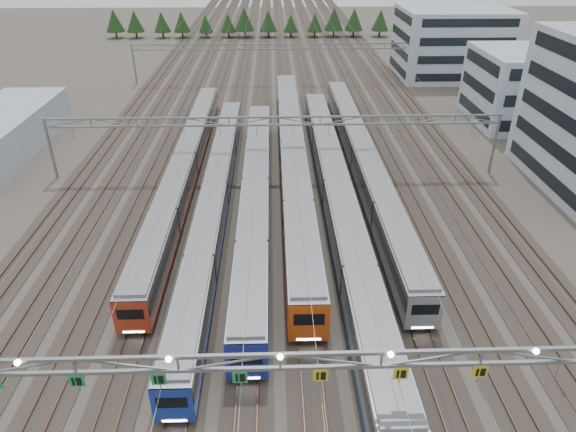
{
  "coord_description": "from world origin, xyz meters",
  "views": [
    {
      "loc": [
        -0.19,
        -20.58,
        28.12
      ],
      "look_at": [
        1.12,
        22.96,
        3.5
      ],
      "focal_mm": 32.0,
      "sensor_mm": 36.0,
      "label": 1
    }
  ],
  "objects_px": {
    "train_d": "(292,154)",
    "gantry_far": "(273,51)",
    "depot_bldg_north": "(452,43)",
    "gantry_near": "(279,366)",
    "train_c": "(256,192)",
    "train_b": "(216,194)",
    "gantry_mid": "(275,128)",
    "depot_bldg_mid": "(521,87)",
    "train_f": "(363,158)",
    "train_a": "(186,164)",
    "train_e": "(337,194)"
  },
  "relations": [
    {
      "from": "train_d",
      "to": "gantry_far",
      "type": "relative_size",
      "value": 1.17
    },
    {
      "from": "depot_bldg_north",
      "to": "gantry_near",
      "type": "bearing_deg",
      "value": -112.69
    },
    {
      "from": "gantry_far",
      "to": "train_c",
      "type": "bearing_deg",
      "value": -92.38
    },
    {
      "from": "train_b",
      "to": "gantry_near",
      "type": "height_order",
      "value": "gantry_near"
    },
    {
      "from": "gantry_mid",
      "to": "depot_bldg_mid",
      "type": "bearing_deg",
      "value": 26.67
    },
    {
      "from": "train_c",
      "to": "train_d",
      "type": "relative_size",
      "value": 0.79
    },
    {
      "from": "train_b",
      "to": "train_f",
      "type": "distance_m",
      "value": 20.3
    },
    {
      "from": "train_d",
      "to": "train_a",
      "type": "bearing_deg",
      "value": -169.22
    },
    {
      "from": "train_c",
      "to": "gantry_far",
      "type": "bearing_deg",
      "value": 87.62
    },
    {
      "from": "train_f",
      "to": "train_c",
      "type": "bearing_deg",
      "value": -145.05
    },
    {
      "from": "train_f",
      "to": "depot_bldg_mid",
      "type": "bearing_deg",
      "value": 34.7
    },
    {
      "from": "train_b",
      "to": "gantry_far",
      "type": "bearing_deg",
      "value": 82.89
    },
    {
      "from": "gantry_far",
      "to": "train_d",
      "type": "bearing_deg",
      "value": -87.03
    },
    {
      "from": "gantry_mid",
      "to": "depot_bldg_mid",
      "type": "height_order",
      "value": "depot_bldg_mid"
    },
    {
      "from": "train_a",
      "to": "train_c",
      "type": "height_order",
      "value": "train_c"
    },
    {
      "from": "train_b",
      "to": "train_c",
      "type": "bearing_deg",
      "value": -0.57
    },
    {
      "from": "train_e",
      "to": "gantry_near",
      "type": "xyz_separation_m",
      "value": [
        -6.8,
        -30.22,
        4.87
      ]
    },
    {
      "from": "train_d",
      "to": "depot_bldg_north",
      "type": "distance_m",
      "value": 60.21
    },
    {
      "from": "train_b",
      "to": "train_f",
      "type": "height_order",
      "value": "train_f"
    },
    {
      "from": "train_b",
      "to": "train_d",
      "type": "relative_size",
      "value": 0.89
    },
    {
      "from": "gantry_far",
      "to": "depot_bldg_mid",
      "type": "distance_m",
      "value": 46.89
    },
    {
      "from": "depot_bldg_mid",
      "to": "gantry_far",
      "type": "bearing_deg",
      "value": 147.62
    },
    {
      "from": "train_b",
      "to": "gantry_mid",
      "type": "relative_size",
      "value": 1.04
    },
    {
      "from": "train_c",
      "to": "train_f",
      "type": "relative_size",
      "value": 0.85
    },
    {
      "from": "train_c",
      "to": "train_e",
      "type": "xyz_separation_m",
      "value": [
        9.0,
        -0.72,
        0.02
      ]
    },
    {
      "from": "train_a",
      "to": "train_b",
      "type": "bearing_deg",
      "value": -61.13
    },
    {
      "from": "train_a",
      "to": "train_d",
      "type": "distance_m",
      "value": 13.74
    },
    {
      "from": "train_d",
      "to": "depot_bldg_mid",
      "type": "bearing_deg",
      "value": 26.09
    },
    {
      "from": "train_e",
      "to": "depot_bldg_mid",
      "type": "xyz_separation_m",
      "value": [
        32.85,
        29.79,
        3.49
      ]
    },
    {
      "from": "train_c",
      "to": "train_f",
      "type": "bearing_deg",
      "value": 34.95
    },
    {
      "from": "train_a",
      "to": "depot_bldg_mid",
      "type": "height_order",
      "value": "depot_bldg_mid"
    },
    {
      "from": "train_c",
      "to": "depot_bldg_mid",
      "type": "distance_m",
      "value": 51.07
    },
    {
      "from": "train_f",
      "to": "depot_bldg_mid",
      "type": "relative_size",
      "value": 3.83
    },
    {
      "from": "train_f",
      "to": "gantry_near",
      "type": "height_order",
      "value": "gantry_near"
    },
    {
      "from": "train_b",
      "to": "gantry_mid",
      "type": "height_order",
      "value": "gantry_mid"
    },
    {
      "from": "gantry_near",
      "to": "train_b",
      "type": "bearing_deg",
      "value": 102.2
    },
    {
      "from": "train_f",
      "to": "depot_bldg_mid",
      "type": "distance_m",
      "value": 34.66
    },
    {
      "from": "train_f",
      "to": "depot_bldg_north",
      "type": "distance_m",
      "value": 56.59
    },
    {
      "from": "train_a",
      "to": "train_d",
      "type": "relative_size",
      "value": 0.88
    },
    {
      "from": "train_f",
      "to": "gantry_mid",
      "type": "xyz_separation_m",
      "value": [
        -11.25,
        -0.26,
        4.24
      ]
    },
    {
      "from": "train_c",
      "to": "depot_bldg_north",
      "type": "distance_m",
      "value": 71.6
    },
    {
      "from": "depot_bldg_north",
      "to": "train_f",
      "type": "bearing_deg",
      "value": -117.93
    },
    {
      "from": "train_a",
      "to": "gantry_mid",
      "type": "bearing_deg",
      "value": 4.91
    },
    {
      "from": "gantry_near",
      "to": "gantry_far",
      "type": "bearing_deg",
      "value": 89.97
    },
    {
      "from": "train_e",
      "to": "gantry_near",
      "type": "height_order",
      "value": "gantry_near"
    },
    {
      "from": "train_a",
      "to": "train_e",
      "type": "distance_m",
      "value": 20.09
    },
    {
      "from": "train_f",
      "to": "depot_bldg_north",
      "type": "bearing_deg",
      "value": 62.07
    },
    {
      "from": "train_b",
      "to": "gantry_far",
      "type": "distance_m",
      "value": 54.72
    },
    {
      "from": "gantry_near",
      "to": "train_a",
      "type": "bearing_deg",
      "value": 105.97
    },
    {
      "from": "train_d",
      "to": "gantry_mid",
      "type": "height_order",
      "value": "gantry_mid"
    }
  ]
}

